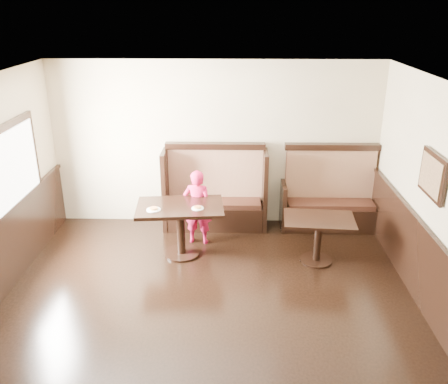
{
  "coord_description": "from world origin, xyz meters",
  "views": [
    {
      "loc": [
        0.33,
        -4.21,
        3.62
      ],
      "look_at": [
        0.17,
        2.35,
        1.0
      ],
      "focal_mm": 38.0,
      "sensor_mm": 36.0,
      "label": 1
    }
  ],
  "objects_px": {
    "booth_main": "(215,197)",
    "table_main": "(180,217)",
    "table_neighbor": "(319,229)",
    "child": "(198,207)",
    "booth_neighbor": "(329,201)"
  },
  "relations": [
    {
      "from": "table_main",
      "to": "table_neighbor",
      "type": "relative_size",
      "value": 1.27
    },
    {
      "from": "table_neighbor",
      "to": "child",
      "type": "distance_m",
      "value": 1.91
    },
    {
      "from": "booth_main",
      "to": "booth_neighbor",
      "type": "height_order",
      "value": "same"
    },
    {
      "from": "table_neighbor",
      "to": "booth_main",
      "type": "bearing_deg",
      "value": 146.74
    },
    {
      "from": "booth_neighbor",
      "to": "child",
      "type": "relative_size",
      "value": 1.34
    },
    {
      "from": "booth_neighbor",
      "to": "table_main",
      "type": "bearing_deg",
      "value": -156.64
    },
    {
      "from": "booth_main",
      "to": "table_main",
      "type": "distance_m",
      "value": 1.16
    },
    {
      "from": "booth_neighbor",
      "to": "table_neighbor",
      "type": "height_order",
      "value": "booth_neighbor"
    },
    {
      "from": "booth_main",
      "to": "booth_neighbor",
      "type": "xyz_separation_m",
      "value": [
        1.95,
        -0.0,
        -0.05
      ]
    },
    {
      "from": "booth_main",
      "to": "table_neighbor",
      "type": "distance_m",
      "value": 1.99
    },
    {
      "from": "booth_neighbor",
      "to": "table_neighbor",
      "type": "bearing_deg",
      "value": -107.37
    },
    {
      "from": "booth_main",
      "to": "table_main",
      "type": "bearing_deg",
      "value": -114.65
    },
    {
      "from": "booth_main",
      "to": "child",
      "type": "relative_size",
      "value": 1.42
    },
    {
      "from": "table_neighbor",
      "to": "child",
      "type": "relative_size",
      "value": 0.86
    },
    {
      "from": "table_main",
      "to": "table_neighbor",
      "type": "bearing_deg",
      "value": -9.64
    }
  ]
}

